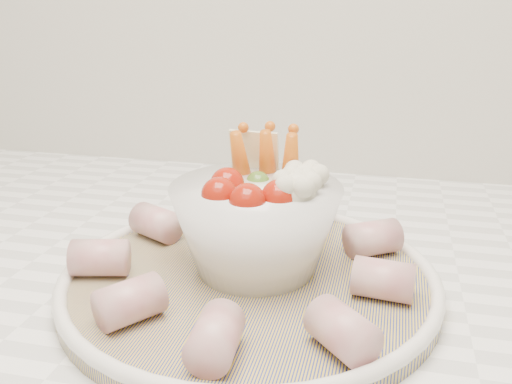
# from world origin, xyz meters

# --- Properties ---
(serving_platter) EXTENTS (0.32, 0.32, 0.02)m
(serving_platter) POSITION_xyz_m (-0.01, 1.39, 0.93)
(serving_platter) COLOR navy
(serving_platter) RESTS_ON kitchen_counter
(veggie_bowl) EXTENTS (0.15, 0.15, 0.12)m
(veggie_bowl) POSITION_xyz_m (-0.01, 1.41, 0.98)
(veggie_bowl) COLOR white
(veggie_bowl) RESTS_ON serving_platter
(cured_meat_rolls) EXTENTS (0.29, 0.29, 0.03)m
(cured_meat_rolls) POSITION_xyz_m (-0.01, 1.39, 0.95)
(cured_meat_rolls) COLOR #B25159
(cured_meat_rolls) RESTS_ON serving_platter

